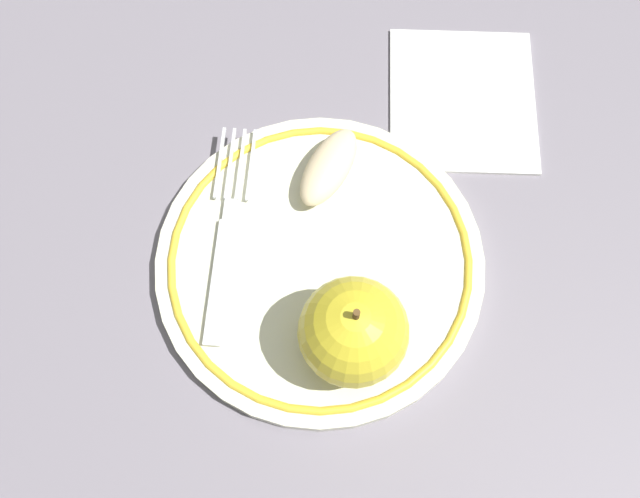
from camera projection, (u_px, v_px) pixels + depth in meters
ground_plane at (313, 255)px, 0.53m from camera, size 2.00×2.00×0.00m
plate at (320, 263)px, 0.52m from camera, size 0.24×0.24×0.02m
apple_red_whole at (353, 332)px, 0.46m from camera, size 0.07×0.07×0.08m
apple_slice_front at (331, 167)px, 0.53m from camera, size 0.05×0.08×0.02m
fork at (226, 237)px, 0.52m from camera, size 0.04×0.17×0.00m
napkin_folded at (463, 99)px, 0.58m from camera, size 0.14×0.15×0.01m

